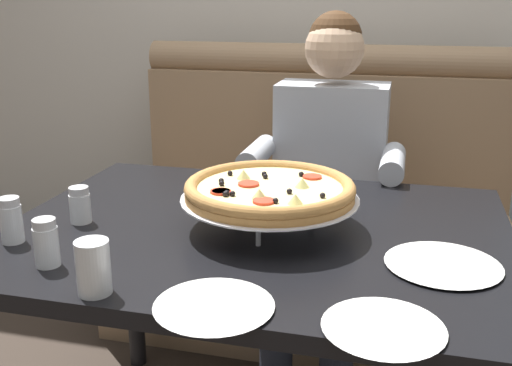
{
  "coord_description": "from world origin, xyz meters",
  "views": [
    {
      "loc": [
        0.35,
        -1.38,
        1.31
      ],
      "look_at": [
        -0.01,
        0.04,
        0.86
      ],
      "focal_mm": 41.94,
      "sensor_mm": 36.0,
      "label": 1
    }
  ],
  "objects": [
    {
      "name": "shaker_oregano",
      "position": [
        -0.38,
        -0.34,
        0.8
      ],
      "size": [
        0.05,
        0.05,
        0.11
      ],
      "color": "white",
      "rests_on": "dining_table"
    },
    {
      "name": "plate_near_left",
      "position": [
        0.34,
        -0.42,
        0.77
      ],
      "size": [
        0.22,
        0.22,
        0.02
      ],
      "color": "white",
      "rests_on": "dining_table"
    },
    {
      "name": "dining_table",
      "position": [
        0.0,
        0.0,
        0.67
      ],
      "size": [
        1.27,
        0.95,
        0.76
      ],
      "color": "black",
      "rests_on": "ground_plane"
    },
    {
      "name": "drinking_glass",
      "position": [
        -0.22,
        -0.43,
        0.8
      ],
      "size": [
        0.07,
        0.07,
        0.11
      ],
      "color": "silver",
      "rests_on": "dining_table"
    },
    {
      "name": "shaker_parmesan",
      "position": [
        -0.45,
        -0.08,
        0.8
      ],
      "size": [
        0.05,
        0.05,
        0.1
      ],
      "color": "white",
      "rests_on": "dining_table"
    },
    {
      "name": "booth_bench",
      "position": [
        0.0,
        0.95,
        0.4
      ],
      "size": [
        1.57,
        0.78,
        1.13
      ],
      "color": "#937556",
      "rests_on": "ground_plane"
    },
    {
      "name": "shaker_pepper_flakes",
      "position": [
        -0.54,
        -0.24,
        0.8
      ],
      "size": [
        0.05,
        0.05,
        0.11
      ],
      "color": "white",
      "rests_on": "dining_table"
    },
    {
      "name": "plate_far_side",
      "position": [
        0.45,
        -0.13,
        0.77
      ],
      "size": [
        0.25,
        0.25,
        0.02
      ],
      "color": "white",
      "rests_on": "dining_table"
    },
    {
      "name": "pizza",
      "position": [
        0.04,
        -0.0,
        0.86
      ],
      "size": [
        0.45,
        0.45,
        0.13
      ],
      "color": "silver",
      "rests_on": "dining_table"
    },
    {
      "name": "plate_near_right",
      "position": [
        0.03,
        -0.42,
        0.77
      ],
      "size": [
        0.23,
        0.23,
        0.02
      ],
      "color": "white",
      "rests_on": "dining_table"
    },
    {
      "name": "diner_main",
      "position": [
        0.09,
        0.68,
        0.71
      ],
      "size": [
        0.54,
        0.64,
        1.27
      ],
      "color": "#2D3342",
      "rests_on": "ground_plane"
    }
  ]
}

